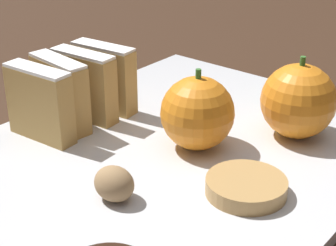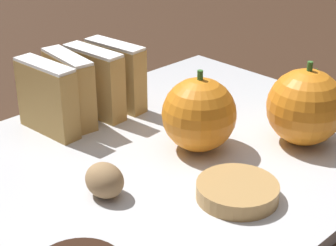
{
  "view_description": "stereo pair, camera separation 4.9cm",
  "coord_description": "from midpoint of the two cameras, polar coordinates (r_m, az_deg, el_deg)",
  "views": [
    {
      "loc": [
        0.28,
        -0.34,
        0.25
      ],
      "look_at": [
        0.0,
        0.0,
        0.04
      ],
      "focal_mm": 60.0,
      "sensor_mm": 36.0,
      "label": 1
    },
    {
      "loc": [
        0.31,
        -0.31,
        0.25
      ],
      "look_at": [
        0.0,
        0.0,
        0.04
      ],
      "focal_mm": 60.0,
      "sensor_mm": 36.0,
      "label": 2
    }
  ],
  "objects": [
    {
      "name": "gingerbread_cookie",
      "position": [
        0.44,
        4.83,
        -6.55
      ],
      "size": [
        0.06,
        0.06,
        0.01
      ],
      "color": "tan",
      "rests_on": "serving_platter"
    },
    {
      "name": "walnut",
      "position": [
        0.43,
        -8.72,
        -6.2
      ],
      "size": [
        0.03,
        0.03,
        0.03
      ],
      "color": "#9E7A51",
      "rests_on": "serving_platter"
    },
    {
      "name": "evergreen_sprig",
      "position": [
        0.6,
        11.04,
        3.85
      ],
      "size": [
        0.06,
        0.06,
        0.05
      ],
      "color": "#23662D",
      "rests_on": "serving_platter"
    },
    {
      "name": "stollen_slice_front",
      "position": [
        0.53,
        -15.47,
        1.86
      ],
      "size": [
        0.07,
        0.02,
        0.07
      ],
      "color": "tan",
      "rests_on": "serving_platter"
    },
    {
      "name": "orange_near",
      "position": [
        0.5,
        0.21,
        0.95
      ],
      "size": [
        0.07,
        0.07,
        0.07
      ],
      "color": "orange",
      "rests_on": "serving_platter"
    },
    {
      "name": "stollen_slice_second",
      "position": [
        0.55,
        -13.4,
        2.9
      ],
      "size": [
        0.07,
        0.03,
        0.07
      ],
      "color": "tan",
      "rests_on": "serving_platter"
    },
    {
      "name": "stollen_slice_fourth",
      "position": [
        0.58,
        -8.91,
        4.54
      ],
      "size": [
        0.07,
        0.03,
        0.07
      ],
      "color": "tan",
      "rests_on": "serving_platter"
    },
    {
      "name": "serving_platter",
      "position": [
        0.5,
        -2.77,
        -3.77
      ],
      "size": [
        0.33,
        0.44,
        0.01
      ],
      "color": "silver",
      "rests_on": "ground_plane"
    },
    {
      "name": "stollen_slice_third",
      "position": [
        0.56,
        -10.96,
        3.7
      ],
      "size": [
        0.07,
        0.02,
        0.07
      ],
      "color": "tan",
      "rests_on": "serving_platter"
    },
    {
      "name": "ground_plane",
      "position": [
        0.51,
        -2.76,
        -4.36
      ],
      "size": [
        6.0,
        6.0,
        0.0
      ],
      "primitive_type": "plane",
      "color": "#382316"
    },
    {
      "name": "orange_far",
      "position": [
        0.53,
        10.55,
        2.16
      ],
      "size": [
        0.07,
        0.07,
        0.08
      ],
      "color": "orange",
      "rests_on": "serving_platter"
    }
  ]
}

